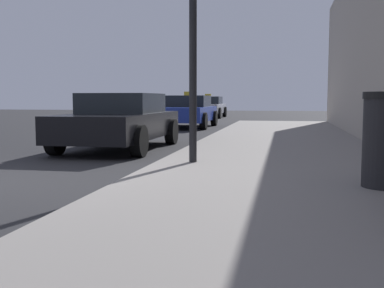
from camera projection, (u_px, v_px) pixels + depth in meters
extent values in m
cube|color=gray|center=(283.00, 188.00, 5.78)|extent=(4.00, 32.00, 0.15)
cylinder|color=black|center=(193.00, 45.00, 7.41)|extent=(0.12, 0.12, 3.65)
cube|color=black|center=(120.00, 125.00, 10.88)|extent=(1.77, 4.32, 0.55)
cube|color=black|center=(122.00, 103.00, 11.04)|extent=(1.56, 1.94, 0.45)
cylinder|color=black|center=(139.00, 141.00, 9.38)|extent=(0.22, 0.64, 0.64)
cylinder|color=black|center=(55.00, 140.00, 9.71)|extent=(0.22, 0.64, 0.64)
cylinder|color=black|center=(171.00, 132.00, 12.08)|extent=(0.22, 0.64, 0.64)
cylinder|color=black|center=(105.00, 131.00, 12.42)|extent=(0.22, 0.64, 0.64)
cube|color=#233899|center=(188.00, 114.00, 19.09)|extent=(1.74, 4.21, 0.55)
cube|color=black|center=(189.00, 101.00, 19.24)|extent=(1.53, 1.90, 0.45)
cube|color=yellow|center=(189.00, 94.00, 19.22)|extent=(0.36, 0.14, 0.16)
cylinder|color=black|center=(204.00, 121.00, 17.63)|extent=(0.22, 0.64, 0.64)
cylinder|color=black|center=(158.00, 121.00, 17.95)|extent=(0.22, 0.64, 0.64)
cylinder|color=black|center=(214.00, 118.00, 20.26)|extent=(0.22, 0.64, 0.64)
cylinder|color=black|center=(174.00, 118.00, 20.59)|extent=(0.22, 0.64, 0.64)
cube|color=#B7B7BF|center=(207.00, 109.00, 28.84)|extent=(1.76, 4.09, 0.55)
cube|color=black|center=(208.00, 100.00, 28.99)|extent=(1.54, 1.84, 0.45)
cube|color=yellow|center=(208.00, 95.00, 28.96)|extent=(0.36, 0.14, 0.16)
cylinder|color=black|center=(219.00, 113.00, 27.41)|extent=(0.22, 0.64, 0.64)
cylinder|color=black|center=(189.00, 113.00, 27.74)|extent=(0.22, 0.64, 0.64)
cylinder|color=black|center=(225.00, 112.00, 29.97)|extent=(0.22, 0.64, 0.64)
cylinder|color=black|center=(197.00, 112.00, 30.30)|extent=(0.22, 0.64, 0.64)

